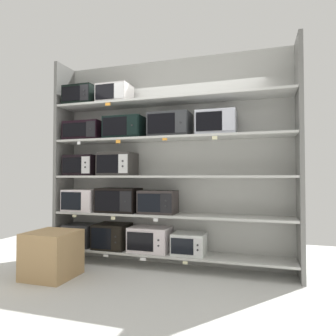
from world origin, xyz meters
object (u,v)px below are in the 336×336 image
microwave_5 (119,200)px  shipping_carton (52,254)px  microwave_0 (81,235)px  microwave_4 (83,200)px  microwave_7 (83,165)px  microwave_12 (216,123)px  microwave_2 (150,239)px  microwave_10 (126,128)px  microwave_3 (189,244)px  microwave_11 (170,125)px  microwave_13 (83,97)px  microwave_9 (86,131)px  microwave_14 (115,94)px  microwave_8 (117,164)px  microwave_6 (158,202)px  microwave_1 (112,236)px

microwave_5 → shipping_carton: 1.09m
microwave_0 → microwave_4: bearing=-0.4°
microwave_7 → microwave_12: microwave_12 is taller
microwave_2 → microwave_10: 1.56m
microwave_3 → microwave_11: (-0.26, -0.00, 1.55)m
microwave_5 → microwave_13: bearing=180.0°
microwave_7 → microwave_0: bearing=-179.7°
microwave_3 → microwave_5: (-1.01, -0.00, 0.54)m
microwave_10 → microwave_11: (0.64, 0.00, 0.01)m
microwave_0 → microwave_10: (0.71, -0.00, 1.52)m
microwave_2 → microwave_9: microwave_9 is taller
microwave_12 → microwave_13: 2.02m
microwave_10 → microwave_12: microwave_12 is taller
microwave_0 → microwave_14: bearing=-0.0°
microwave_2 → microwave_5: bearing=-180.0°
microwave_7 → microwave_13: (-0.00, -0.00, 1.01)m
microwave_2 → microwave_5: size_ratio=0.94×
microwave_0 → microwave_8: 1.17m
microwave_10 → microwave_13: (-0.69, 0.00, 0.50)m
microwave_0 → microwave_4: size_ratio=0.88×
microwave_5 → microwave_7: microwave_7 is taller
microwave_2 → microwave_6: microwave_6 is taller
microwave_12 → microwave_1: bearing=-180.0°
microwave_1 → microwave_2: (0.56, 0.00, -0.01)m
microwave_0 → shipping_carton: (0.10, -0.76, -0.09)m
microwave_3 → microwave_5: 1.14m
microwave_3 → microwave_8: microwave_8 is taller
microwave_7 → microwave_9: 0.50m
microwave_1 → microwave_11: microwave_11 is taller
microwave_14 → shipping_carton: bearing=-119.7°
microwave_3 → shipping_carton: size_ratio=0.77×
microwave_1 → microwave_10: size_ratio=0.85×
microwave_11 → microwave_9: bearing=180.0°
microwave_2 → microwave_8: 1.13m
microwave_1 → shipping_carton: (-0.41, -0.76, -0.10)m
shipping_carton → microwave_0: bearing=97.5°
microwave_2 → microwave_11: microwave_11 is taller
microwave_7 → microwave_13: 1.01m
microwave_10 → microwave_14: (-0.18, 0.00, 0.49)m
microwave_13 → microwave_6: bearing=-0.0°
microwave_6 → microwave_0: bearing=180.0°
microwave_6 → shipping_carton: 1.45m
microwave_11 → microwave_13: (-1.34, 0.00, 0.48)m
microwave_10 → microwave_12: (1.26, 0.00, 0.00)m
microwave_4 → microwave_10: 1.22m
microwave_7 → microwave_10: bearing=-0.0°
microwave_7 → microwave_11: microwave_11 is taller
microwave_4 → microwave_13: 1.51m
microwave_1 → microwave_10: (0.20, 0.00, 1.51)m
microwave_5 → shipping_carton: (-0.50, -0.76, -0.61)m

